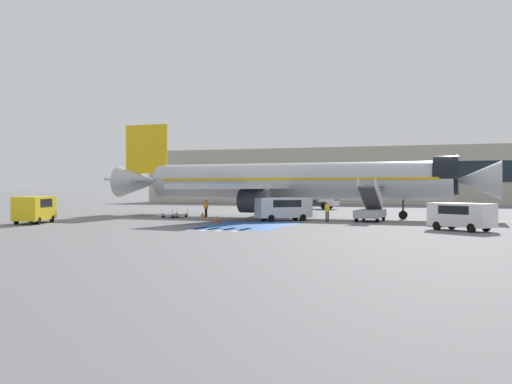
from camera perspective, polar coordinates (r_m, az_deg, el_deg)
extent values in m
plane|color=slate|center=(62.91, 4.45, -2.38)|extent=(600.00, 600.00, 0.00)
cube|color=gold|center=(62.31, 3.68, -2.41)|extent=(75.57, 3.20, 0.01)
cube|color=#2856A8|center=(48.90, -0.68, -3.20)|extent=(6.40, 11.54, 0.01)
cube|color=silver|center=(45.22, -5.66, -3.50)|extent=(0.44, 3.60, 0.01)
cube|color=silver|center=(44.74, -4.26, -3.54)|extent=(0.44, 3.60, 0.01)
cube|color=silver|center=(44.28, -2.83, -3.59)|extent=(0.44, 3.60, 0.01)
cube|color=silver|center=(43.85, -1.38, -3.63)|extent=(0.44, 3.60, 0.01)
cylinder|color=#B7BCC4|center=(62.23, 3.69, 1.05)|extent=(31.74, 5.01, 3.76)
cone|color=#B7BCC4|center=(59.34, 20.38, 1.04)|extent=(4.28, 3.85, 3.69)
cone|color=#B7BCC4|center=(70.14, -10.99, 0.97)|extent=(5.78, 3.83, 3.61)
cylinder|color=black|center=(59.46, 17.66, 1.50)|extent=(2.41, 3.89, 3.80)
cube|color=#EAB214|center=(62.23, 3.69, 1.22)|extent=(29.22, 4.99, 0.24)
cube|color=#B7BCC4|center=(70.99, 3.27, 0.52)|extent=(6.05, 16.01, 0.44)
cylinder|color=#38383D|center=(69.32, 4.07, -0.60)|extent=(2.98, 2.34, 2.23)
cube|color=#B7BCC4|center=(55.63, -1.95, 0.53)|extent=(7.23, 16.20, 0.44)
cylinder|color=#38383D|center=(56.31, -0.08, -0.86)|extent=(2.98, 2.34, 2.23)
cube|color=#EAB214|center=(69.82, -10.40, 4.03)|extent=(5.28, 0.57, 5.56)
cube|color=#B7BCC4|center=(72.48, -8.53, 1.11)|extent=(3.62, 6.15, 0.24)
cube|color=#B7BCC4|center=(66.37, -11.60, 1.16)|extent=(3.62, 6.15, 0.24)
cylinder|color=#38383D|center=(59.84, 13.84, -0.72)|extent=(0.20, 0.20, 2.96)
cylinder|color=black|center=(59.89, 13.84, -2.14)|extent=(0.85, 0.31, 0.84)
cylinder|color=#38383D|center=(65.57, 3.15, -0.63)|extent=(0.24, 0.24, 2.64)
cylinder|color=black|center=(65.61, 3.15, -1.78)|extent=(1.12, 0.64, 1.10)
cylinder|color=#38383D|center=(59.93, 1.37, -0.73)|extent=(0.24, 0.24, 2.64)
cylinder|color=black|center=(59.97, 1.37, -2.00)|extent=(1.12, 0.64, 1.10)
cube|color=#ADB2BA|center=(55.82, 10.83, -2.04)|extent=(2.39, 4.88, 0.70)
cylinder|color=black|center=(57.66, 10.21, -2.30)|extent=(0.25, 0.71, 0.70)
cylinder|color=black|center=(57.33, 12.05, -2.32)|extent=(0.25, 0.71, 0.70)
cylinder|color=black|center=(54.37, 9.54, -2.47)|extent=(0.25, 0.71, 0.70)
cylinder|color=black|center=(54.02, 11.48, -2.49)|extent=(0.25, 0.71, 0.70)
cube|color=#4C4C51|center=(55.78, 10.83, -0.61)|extent=(1.59, 4.21, 2.22)
cube|color=#4C4C51|center=(58.01, 11.24, 0.46)|extent=(1.69, 1.16, 0.12)
cube|color=silver|center=(55.91, 10.05, -0.12)|extent=(0.24, 4.51, 2.92)
cube|color=silver|center=(55.63, 11.61, -0.13)|extent=(0.24, 4.51, 2.92)
cube|color=#38383D|center=(86.01, 4.14, -1.09)|extent=(9.58, 3.48, 0.60)
cube|color=silver|center=(84.47, 7.04, -0.78)|extent=(2.32, 2.58, 1.60)
cube|color=black|center=(84.15, 7.71, -0.57)|extent=(0.25, 1.99, 0.70)
cylinder|color=#B7BCC4|center=(86.14, 3.88, -0.10)|extent=(6.67, 3.04, 2.37)
cylinder|color=gold|center=(86.14, 3.88, -0.10)|extent=(0.60, 2.44, 2.42)
cylinder|color=black|center=(85.75, 7.02, -1.30)|extent=(0.98, 0.38, 0.96)
cylinder|color=black|center=(83.50, 6.52, -1.35)|extent=(0.98, 0.38, 0.96)
cylinder|color=black|center=(87.32, 4.10, -1.27)|extent=(0.98, 0.38, 0.96)
cylinder|color=black|center=(85.10, 3.52, -1.31)|extent=(0.98, 0.38, 0.96)
cylinder|color=black|center=(88.28, 2.52, -1.25)|extent=(0.98, 0.38, 0.96)
cylinder|color=black|center=(86.09, 1.91, -1.29)|extent=(0.98, 0.38, 0.96)
cube|color=silver|center=(45.30, 18.96, -2.06)|extent=(4.86, 4.21, 1.67)
cube|color=black|center=(45.28, 18.96, -1.60)|extent=(3.18, 3.03, 0.60)
cylinder|color=black|center=(45.25, 21.07, -3.13)|extent=(0.64, 0.53, 0.64)
cylinder|color=black|center=(43.82, 19.83, -3.24)|extent=(0.64, 0.53, 0.64)
cylinder|color=black|center=(46.88, 18.14, -3.00)|extent=(0.64, 0.53, 0.64)
cylinder|color=black|center=(45.49, 16.85, -3.10)|extent=(0.64, 0.53, 0.64)
cube|color=yellow|center=(54.95, -20.33, -1.45)|extent=(3.51, 5.42, 2.00)
cube|color=black|center=(54.94, -20.34, -0.99)|extent=(2.84, 3.28, 0.72)
cylinder|color=black|center=(56.79, -20.65, -2.40)|extent=(0.39, 0.67, 0.64)
cylinder|color=black|center=(56.13, -18.86, -2.43)|extent=(0.39, 0.67, 0.64)
cylinder|color=black|center=(53.90, -21.87, -2.56)|extent=(0.39, 0.67, 0.64)
cylinder|color=black|center=(53.20, -19.99, -2.59)|extent=(0.39, 0.67, 0.64)
cube|color=silver|center=(55.37, 2.63, -1.50)|extent=(5.07, 4.66, 1.82)
cube|color=black|center=(55.36, 2.63, -1.09)|extent=(3.33, 3.21, 0.65)
cylinder|color=black|center=(54.03, 1.44, -2.51)|extent=(0.62, 0.56, 0.64)
cylinder|color=black|center=(55.57, 0.79, -2.43)|extent=(0.62, 0.56, 0.64)
cylinder|color=black|center=(55.31, 4.47, -2.45)|extent=(0.62, 0.56, 0.64)
cylinder|color=black|center=(56.82, 3.75, -2.37)|extent=(0.62, 0.56, 0.64)
cube|color=gray|center=(61.86, -7.75, -2.19)|extent=(2.06, 2.88, 0.12)
cylinder|color=black|center=(60.66, -7.92, -2.30)|extent=(0.19, 0.41, 0.40)
cylinder|color=black|center=(61.49, -8.83, -2.27)|extent=(0.19, 0.41, 0.40)
cylinder|color=black|center=(62.26, -6.68, -2.23)|extent=(0.19, 0.41, 0.40)
cylinder|color=black|center=(63.07, -7.58, -2.20)|extent=(0.19, 0.41, 0.40)
cylinder|color=gray|center=(60.49, -7.98, -1.94)|extent=(0.05, 0.05, 0.55)
cylinder|color=gray|center=(61.39, -8.96, -1.90)|extent=(0.05, 0.05, 0.55)
cylinder|color=gray|center=(62.33, -6.55, -1.86)|extent=(0.05, 0.05, 0.55)
cylinder|color=gray|center=(63.20, -7.53, -1.83)|extent=(0.05, 0.05, 0.55)
cylinder|color=#2D2D33|center=(54.32, 6.71, -2.37)|extent=(0.14, 0.14, 0.89)
cylinder|color=#2D2D33|center=(54.32, 6.89, -2.37)|extent=(0.14, 0.14, 0.89)
cube|color=yellow|center=(54.29, 6.80, -1.52)|extent=(0.46, 0.31, 0.71)
cube|color=silver|center=(54.29, 6.80, -1.52)|extent=(0.47, 0.32, 0.06)
sphere|color=tan|center=(54.27, 6.80, -1.02)|extent=(0.24, 0.24, 0.24)
cylinder|color=black|center=(62.99, -4.84, -1.98)|extent=(0.14, 0.14, 0.88)
cylinder|color=black|center=(62.87, -4.73, -1.98)|extent=(0.14, 0.14, 0.88)
cube|color=orange|center=(62.90, -4.79, -1.26)|extent=(0.47, 0.35, 0.70)
cube|color=silver|center=(62.90, -4.79, -1.26)|extent=(0.48, 0.36, 0.06)
sphere|color=brown|center=(62.89, -4.79, -0.83)|extent=(0.24, 0.24, 0.24)
cone|color=orange|center=(54.03, -3.79, -2.56)|extent=(0.50, 0.50, 0.56)
cylinder|color=white|center=(54.03, -3.79, -2.53)|extent=(0.28, 0.28, 0.07)
cone|color=orange|center=(61.23, -5.12, -2.17)|extent=(0.56, 0.56, 0.63)
cylinder|color=white|center=(61.23, -5.12, -2.14)|extent=(0.31, 0.31, 0.08)
cone|color=orange|center=(53.70, 19.82, -2.54)|extent=(0.61, 0.61, 0.68)
cylinder|color=white|center=(53.70, 19.82, -2.50)|extent=(0.34, 0.34, 0.08)
cube|color=#B2AD9E|center=(118.73, 7.71, 1.52)|extent=(76.75, 12.00, 10.61)
cube|color=#19232D|center=(112.81, 7.11, 1.85)|extent=(73.68, 0.10, 3.71)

